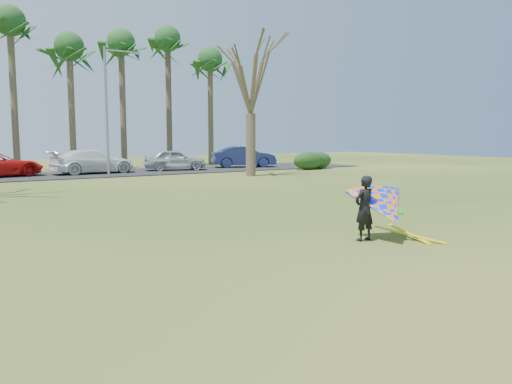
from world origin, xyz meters
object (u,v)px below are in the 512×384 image
streetlight (109,105)px  kite_flyer (383,207)px  bare_tree_right (251,72)px  car_5 (244,157)px  car_3 (93,162)px  car_4 (175,160)px

streetlight → kite_flyer: bearing=-90.2°
bare_tree_right → streetlight: bearing=153.0°
streetlight → kite_flyer: streetlight is taller
car_5 → bare_tree_right: bearing=171.7°
car_3 → car_4: bearing=-95.5°
car_3 → kite_flyer: size_ratio=2.29×
streetlight → car_5: streetlight is taller
streetlight → car_5: 12.69m
car_4 → car_5: 6.13m
bare_tree_right → streetlight: bare_tree_right is taller
streetlight → car_4: bearing=27.3°
bare_tree_right → car_5: bare_tree_right is taller
bare_tree_right → car_4: (-2.21, 6.91, -5.74)m
car_3 → bare_tree_right: bearing=-135.3°
bare_tree_right → car_3: (-8.14, 7.00, -5.71)m
kite_flyer → streetlight: bearing=89.8°
car_3 → car_5: car_5 is taller
streetlight → car_4: streetlight is taller
bare_tree_right → kite_flyer: bare_tree_right is taller
kite_flyer → car_5: bearing=65.3°
car_3 → streetlight: bearing=-178.9°
car_4 → car_5: car_5 is taller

